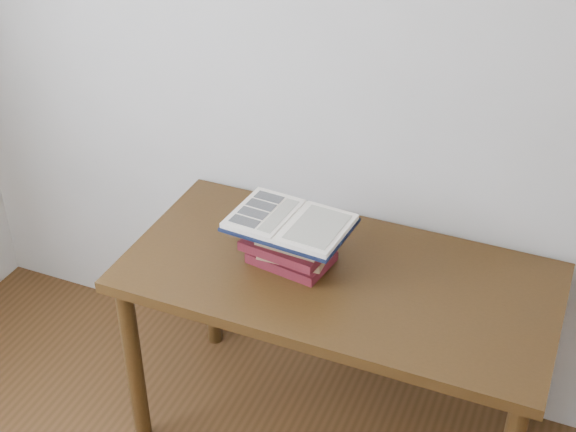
% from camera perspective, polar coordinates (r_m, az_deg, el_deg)
% --- Properties ---
extents(desk, '(1.37, 0.69, 0.73)m').
position_cam_1_polar(desk, '(2.61, 3.54, -5.78)').
color(desk, '#3F270F').
rests_on(desk, ground).
extents(book_stack, '(0.28, 0.23, 0.15)m').
position_cam_1_polar(book_stack, '(2.54, 0.27, -2.03)').
color(book_stack, maroon).
rests_on(book_stack, desk).
extents(open_book, '(0.39, 0.28, 0.03)m').
position_cam_1_polar(open_book, '(2.48, 0.15, -0.46)').
color(open_book, black).
rests_on(open_book, book_stack).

